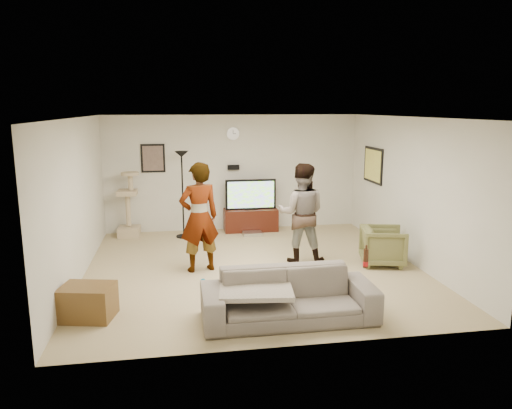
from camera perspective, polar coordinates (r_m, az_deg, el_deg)
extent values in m
cube|color=tan|center=(8.23, -0.33, -7.55)|extent=(5.50, 5.50, 0.02)
cube|color=white|center=(7.78, -0.36, 10.28)|extent=(5.50, 5.50, 0.02)
cube|color=beige|center=(10.60, -2.70, 3.74)|extent=(5.50, 0.04, 2.50)
cube|color=beige|center=(5.28, 4.40, -4.17)|extent=(5.50, 0.04, 2.50)
cube|color=beige|center=(7.96, -20.29, 0.46)|extent=(0.04, 5.50, 2.50)
cube|color=beige|center=(8.77, 17.70, 1.59)|extent=(0.04, 5.50, 2.50)
cylinder|color=silver|center=(10.49, -2.73, 8.32)|extent=(0.26, 0.04, 0.26)
cube|color=black|center=(10.53, -2.67, 4.39)|extent=(0.25, 0.10, 0.10)
cube|color=brown|center=(10.48, -12.02, 5.34)|extent=(0.42, 0.03, 0.52)
cube|color=#E6D95C|center=(10.16, 13.60, 4.52)|extent=(0.03, 0.78, 0.62)
cube|color=#34120A|center=(10.59, -0.63, -1.81)|extent=(1.16, 0.45, 0.48)
cube|color=#BEBEBE|center=(10.26, -0.42, -3.43)|extent=(0.40, 0.30, 0.07)
cube|color=black|center=(10.48, -0.64, 1.20)|extent=(1.09, 0.08, 0.65)
cube|color=#7FF312|center=(10.43, -0.60, 1.16)|extent=(1.01, 0.01, 0.57)
cylinder|color=black|center=(10.06, -8.61, 1.12)|extent=(0.32, 0.32, 1.78)
cube|color=tan|center=(10.39, -14.83, 0.04)|extent=(0.45, 0.45, 1.37)
imported|color=#A1A6B0|center=(7.93, -6.70, -1.50)|extent=(0.75, 0.59, 1.81)
imported|color=teal|center=(8.36, 5.34, -1.05)|extent=(0.99, 0.86, 1.73)
imported|color=#6C635A|center=(6.24, 3.86, -10.69)|extent=(2.19, 0.86, 0.64)
cube|color=#AA9E8C|center=(6.12, -0.01, -9.99)|extent=(0.98, 0.80, 0.06)
cylinder|color=#3A1D0E|center=(6.39, 12.78, -6.20)|extent=(0.06, 0.06, 0.25)
imported|color=brown|center=(8.61, 14.70, -4.73)|extent=(0.86, 0.85, 0.65)
cube|color=#563B1B|center=(6.67, -19.18, -10.78)|extent=(0.74, 0.62, 0.43)
sphere|color=#0F6386|center=(7.55, -6.24, -8.97)|extent=(0.09, 0.09, 0.09)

